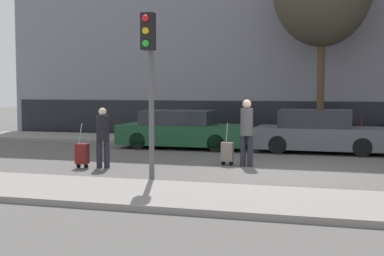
# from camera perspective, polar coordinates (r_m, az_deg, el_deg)

# --- Properties ---
(ground_plane) EXTENTS (80.00, 80.00, 0.00)m
(ground_plane) POSITION_cam_1_polar(r_m,az_deg,el_deg) (13.62, 9.82, -4.77)
(ground_plane) COLOR #565451
(sidewalk_near) EXTENTS (28.00, 2.50, 0.12)m
(sidewalk_near) POSITION_cam_1_polar(r_m,az_deg,el_deg) (9.95, 7.34, -7.71)
(sidewalk_near) COLOR gray
(sidewalk_near) RESTS_ON ground_plane
(sidewalk_far) EXTENTS (28.00, 3.00, 0.12)m
(sidewalk_far) POSITION_cam_1_polar(r_m,az_deg,el_deg) (20.53, 12.04, -1.63)
(sidewalk_far) COLOR gray
(sidewalk_far) RESTS_ON ground_plane
(parked_car_0) EXTENTS (4.53, 1.83, 1.34)m
(parked_car_0) POSITION_cam_1_polar(r_m,az_deg,el_deg) (19.03, -1.06, -0.25)
(parked_car_0) COLOR #194728
(parked_car_0) RESTS_ON ground_plane
(parked_car_1) EXTENTS (4.23, 1.80, 1.42)m
(parked_car_1) POSITION_cam_1_polar(r_m,az_deg,el_deg) (18.20, 13.40, -0.48)
(parked_car_1) COLOR #4C5156
(parked_car_1) RESTS_ON ground_plane
(pedestrian_left) EXTENTS (0.34, 0.34, 1.61)m
(pedestrian_left) POSITION_cam_1_polar(r_m,az_deg,el_deg) (14.40, -9.50, -0.65)
(pedestrian_left) COLOR #23232D
(pedestrian_left) RESTS_ON ground_plane
(trolley_left) EXTENTS (0.34, 0.29, 1.20)m
(trolley_left) POSITION_cam_1_polar(r_m,az_deg,el_deg) (14.50, -11.64, -2.72)
(trolley_left) COLOR maroon
(trolley_left) RESTS_ON ground_plane
(pedestrian_right) EXTENTS (0.35, 0.34, 1.82)m
(pedestrian_right) POSITION_cam_1_polar(r_m,az_deg,el_deg) (14.54, 5.86, -0.04)
(pedestrian_right) COLOR #23232D
(pedestrian_right) RESTS_ON ground_plane
(trolley_right) EXTENTS (0.34, 0.29, 1.18)m
(trolley_right) POSITION_cam_1_polar(r_m,az_deg,el_deg) (14.77, 3.79, -2.55)
(trolley_right) COLOR slate
(trolley_right) RESTS_ON ground_plane
(traffic_light) EXTENTS (0.28, 0.47, 3.75)m
(traffic_light) POSITION_cam_1_polar(r_m,az_deg,el_deg) (11.80, -4.56, 6.93)
(traffic_light) COLOR #515154
(traffic_light) RESTS_ON ground_plane
(parked_bicycle) EXTENTS (1.77, 0.06, 0.96)m
(parked_bicycle) POSITION_cam_1_polar(r_m,az_deg,el_deg) (20.43, 18.14, -0.56)
(parked_bicycle) COLOR black
(parked_bicycle) RESTS_ON sidewalk_far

